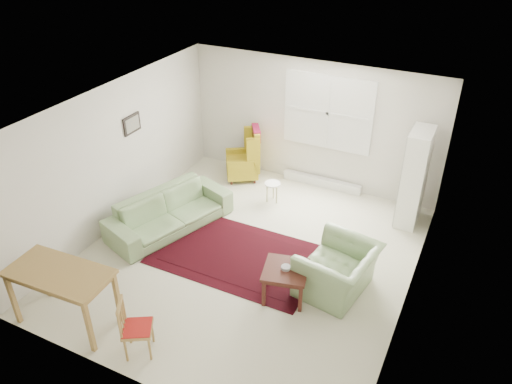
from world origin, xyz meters
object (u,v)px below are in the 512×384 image
at_px(wingback_chair, 242,154).
at_px(desk, 65,297).
at_px(coffee_table, 285,282).
at_px(armchair, 338,266).
at_px(cabinet, 415,178).
at_px(stool, 272,192).
at_px(desk_chair, 137,328).
at_px(sofa, 169,206).

distance_m(wingback_chair, desk, 4.61).
bearing_deg(coffee_table, desk, -144.24).
relative_size(armchair, wingback_chair, 1.00).
bearing_deg(cabinet, armchair, -104.06).
bearing_deg(wingback_chair, stool, 27.54).
height_order(stool, cabinet, cabinet).
height_order(armchair, coffee_table, armchair).
xyz_separation_m(cabinet, desk, (-3.64, -4.53, -0.44)).
height_order(wingback_chair, cabinet, cabinet).
xyz_separation_m(coffee_table, stool, (-1.26, 2.30, -0.05)).
distance_m(desk, desk_chair, 1.19).
bearing_deg(cabinet, wingback_chair, 178.55).
height_order(stool, desk, desk).
bearing_deg(desk, armchair, 35.98).
bearing_deg(desk_chair, stool, -30.16).
xyz_separation_m(coffee_table, desk, (-2.44, -1.76, 0.18)).
xyz_separation_m(sofa, desk, (0.05, -2.48, -0.01)).
bearing_deg(stool, wingback_chair, 149.73).
distance_m(cabinet, desk_chair, 5.17).
bearing_deg(armchair, cabinet, 175.21).
bearing_deg(cabinet, desk, -128.90).
distance_m(armchair, desk_chair, 2.91).
bearing_deg(armchair, coffee_table, -44.05).
xyz_separation_m(sofa, armchair, (3.12, -0.26, -0.01)).
height_order(sofa, desk_chair, sofa).
height_order(sofa, cabinet, cabinet).
bearing_deg(armchair, sofa, -85.61).
distance_m(wingback_chair, stool, 1.14).
relative_size(wingback_chair, coffee_table, 1.80).
height_order(sofa, wingback_chair, wingback_chair).
xyz_separation_m(wingback_chair, stool, (0.94, -0.55, -0.36)).
xyz_separation_m(wingback_chair, desk, (-0.25, -4.61, -0.12)).
distance_m(stool, desk_chair, 4.07).
height_order(wingback_chair, coffee_table, wingback_chair).
bearing_deg(wingback_chair, cabinet, 56.50).
xyz_separation_m(armchair, wingback_chair, (-2.81, 2.38, 0.12)).
relative_size(coffee_table, desk, 0.45).
relative_size(stool, desk, 0.29).
bearing_deg(desk, desk_chair, 0.00).
height_order(cabinet, desk, cabinet).
distance_m(sofa, coffee_table, 2.60).
xyz_separation_m(sofa, desk_chair, (1.24, -2.48, -0.03)).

